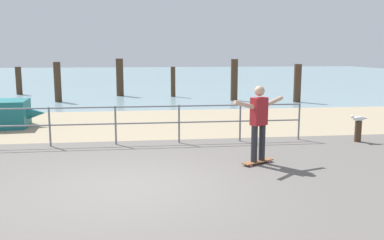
{
  "coord_description": "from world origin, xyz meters",
  "views": [
    {
      "loc": [
        0.15,
        -7.39,
        2.45
      ],
      "look_at": [
        1.36,
        2.0,
        0.9
      ],
      "focal_mm": 39.04,
      "sensor_mm": 36.0,
      "label": 1
    }
  ],
  "objects": [
    {
      "name": "sea_surface",
      "position": [
        0.0,
        35.0,
        0.0
      ],
      "size": [
        72.0,
        50.0,
        0.04
      ],
      "primitive_type": "cube",
      "color": "#75939E",
      "rests_on": "ground"
    },
    {
      "name": "ground_plane",
      "position": [
        0.0,
        -1.0,
        0.0
      ],
      "size": [
        24.0,
        10.0,
        0.04
      ],
      "primitive_type": "cube",
      "color": "#605B56",
      "rests_on": "ground"
    },
    {
      "name": "groyne_post_3",
      "position": [
        2.03,
        15.34,
        0.83
      ],
      "size": [
        0.25,
        0.25,
        1.65
      ],
      "primitive_type": "cylinder",
      "color": "#422D1E",
      "rests_on": "ground"
    },
    {
      "name": "groyne_post_4",
      "position": [
        4.93,
        13.14,
        1.05
      ],
      "size": [
        0.35,
        0.35,
        2.09
      ],
      "primitive_type": "cylinder",
      "color": "#422D1E",
      "rests_on": "ground"
    },
    {
      "name": "groyne_post_5",
      "position": [
        7.83,
        12.08,
        0.93
      ],
      "size": [
        0.36,
        0.36,
        1.87
      ],
      "primitive_type": "cylinder",
      "color": "#422D1E",
      "rests_on": "ground"
    },
    {
      "name": "skateboard",
      "position": [
        2.72,
        1.24,
        0.07
      ],
      "size": [
        0.8,
        0.57,
        0.08
      ],
      "color": "brown",
      "rests_on": "ground"
    },
    {
      "name": "beach_strip",
      "position": [
        0.0,
        7.0,
        0.0
      ],
      "size": [
        24.0,
        6.0,
        0.04
      ],
      "primitive_type": "cube",
      "color": "tan",
      "rests_on": "ground"
    },
    {
      "name": "seagull",
      "position": [
        6.06,
        3.12,
        0.66
      ],
      "size": [
        0.49,
        0.14,
        0.18
      ],
      "color": "white",
      "rests_on": "bollard_short"
    },
    {
      "name": "skateboarder",
      "position": [
        2.72,
        1.24,
        1.02
      ],
      "size": [
        1.3,
        0.79,
        1.65
      ],
      "color": "#26262B",
      "rests_on": "skateboard"
    },
    {
      "name": "railing_fence",
      "position": [
        -2.15,
        3.6,
        0.7
      ],
      "size": [
        13.5,
        0.05,
        1.05
      ],
      "color": "slate",
      "rests_on": "ground"
    },
    {
      "name": "groyne_post_2",
      "position": [
        -0.87,
        16.16,
        1.04
      ],
      "size": [
        0.4,
        0.4,
        2.08
      ],
      "primitive_type": "cylinder",
      "color": "#422D1E",
      "rests_on": "ground"
    },
    {
      "name": "groyne_post_1",
      "position": [
        -3.77,
        13.67,
        0.98
      ],
      "size": [
        0.34,
        0.34,
        1.97
      ],
      "primitive_type": "cylinder",
      "color": "#422D1E",
      "rests_on": "ground"
    },
    {
      "name": "groyne_post_0",
      "position": [
        -6.66,
        17.67,
        0.8
      ],
      "size": [
        0.33,
        0.33,
        1.61
      ],
      "primitive_type": "cylinder",
      "color": "#422D1E",
      "rests_on": "ground"
    },
    {
      "name": "bollard_short",
      "position": [
        6.08,
        3.12,
        0.29
      ],
      "size": [
        0.18,
        0.18,
        0.58
      ],
      "primitive_type": "cylinder",
      "color": "#422D1E",
      "rests_on": "ground"
    }
  ]
}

